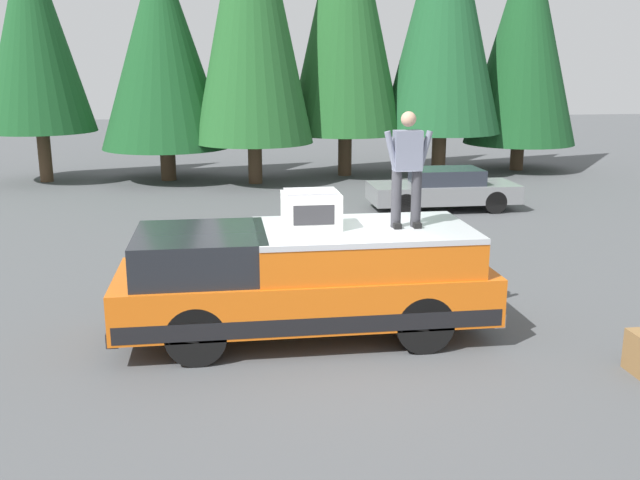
# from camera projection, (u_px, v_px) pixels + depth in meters

# --- Properties ---
(ground_plane) EXTENTS (90.00, 90.00, 0.00)m
(ground_plane) POSITION_uv_depth(u_px,v_px,m) (330.00, 339.00, 10.57)
(ground_plane) COLOR #4C4F51
(pickup_truck) EXTENTS (2.01, 5.54, 1.65)m
(pickup_truck) POSITION_uv_depth(u_px,v_px,m) (305.00, 280.00, 10.54)
(pickup_truck) COLOR orange
(pickup_truck) RESTS_ON ground
(compressor_unit) EXTENTS (0.65, 0.84, 0.56)m
(compressor_unit) POSITION_uv_depth(u_px,v_px,m) (311.00, 210.00, 10.35)
(compressor_unit) COLOR white
(compressor_unit) RESTS_ON pickup_truck
(person_on_truck_bed) EXTENTS (0.29, 0.72, 1.69)m
(person_on_truck_bed) POSITION_uv_depth(u_px,v_px,m) (407.00, 166.00, 10.28)
(person_on_truck_bed) COLOR #333338
(person_on_truck_bed) RESTS_ON pickup_truck
(parked_car_grey) EXTENTS (1.64, 4.10, 1.16)m
(parked_car_grey) POSITION_uv_depth(u_px,v_px,m) (444.00, 189.00, 19.88)
(parked_car_grey) COLOR gray
(parked_car_grey) RESTS_ON ground
(conifer_far_left) EXTENTS (4.19, 4.19, 9.10)m
(conifer_far_left) POSITION_uv_depth(u_px,v_px,m) (525.00, 35.00, 26.31)
(conifer_far_left) COLOR #4C3826
(conifer_far_left) RESTS_ON ground
(conifer_left) EXTENTS (4.34, 4.34, 10.38)m
(conifer_left) POSITION_uv_depth(u_px,v_px,m) (445.00, 7.00, 25.08)
(conifer_left) COLOR #4C3826
(conifer_left) RESTS_ON ground
(conifer_center_left) EXTENTS (4.15, 4.15, 10.67)m
(conifer_center_left) POSITION_uv_depth(u_px,v_px,m) (346.00, 2.00, 24.72)
(conifer_center_left) COLOR #4C3826
(conifer_center_left) RESTS_ON ground
(conifer_right) EXTENTS (4.42, 4.42, 8.05)m
(conifer_right) POSITION_uv_depth(u_px,v_px,m) (162.00, 46.00, 24.00)
(conifer_right) COLOR #4C3826
(conifer_right) RESTS_ON ground
(conifer_far_right) EXTENTS (3.69, 3.69, 8.54)m
(conifer_far_right) POSITION_uv_depth(u_px,v_px,m) (33.00, 29.00, 23.52)
(conifer_far_right) COLOR #4C3826
(conifer_far_right) RESTS_ON ground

